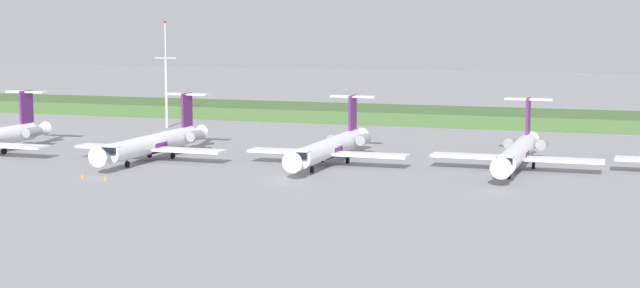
{
  "coord_description": "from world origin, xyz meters",
  "views": [
    {
      "loc": [
        43.36,
        -115.48,
        19.92
      ],
      "look_at": [
        0.0,
        12.05,
        3.0
      ],
      "focal_mm": 54.84,
      "sensor_mm": 36.0,
      "label": 1
    }
  ],
  "objects": [
    {
      "name": "ground_plane",
      "position": [
        0.0,
        30.0,
        0.0
      ],
      "size": [
        500.0,
        500.0,
        0.0
      ],
      "primitive_type": "plane",
      "color": "gray"
    },
    {
      "name": "grass_berm",
      "position": [
        0.0,
        74.72,
        1.28
      ],
      "size": [
        320.0,
        20.0,
        2.55
      ],
      "primitive_type": "cube",
      "color": "#426033",
      "rests_on": "ground"
    },
    {
      "name": "regional_jet_second",
      "position": [
        -24.41,
        9.57,
        2.54
      ],
      "size": [
        22.81,
        31.0,
        9.0
      ],
      "color": "white",
      "rests_on": "ground"
    },
    {
      "name": "regional_jet_third",
      "position": [
        1.21,
        13.21,
        2.54
      ],
      "size": [
        22.81,
        31.0,
        9.0
      ],
      "color": "white",
      "rests_on": "ground"
    },
    {
      "name": "regional_jet_fourth",
      "position": [
        26.68,
        16.57,
        2.54
      ],
      "size": [
        22.81,
        31.0,
        9.0
      ],
      "color": "white",
      "rests_on": "ground"
    },
    {
      "name": "antenna_mast",
      "position": [
        -43.11,
        48.9,
        8.4
      ],
      "size": [
        4.4,
        0.5,
        20.1
      ],
      "color": "#B2B2B7",
      "rests_on": "ground"
    },
    {
      "name": "safety_cone_front_marker",
      "position": [
        -25.28,
        -8.24,
        0.28
      ],
      "size": [
        0.44,
        0.44,
        0.55
      ],
      "primitive_type": "cone",
      "color": "orange",
      "rests_on": "ground"
    },
    {
      "name": "safety_cone_mid_marker",
      "position": [
        -21.52,
        -8.9,
        0.28
      ],
      "size": [
        0.44,
        0.44,
        0.55
      ],
      "primitive_type": "cone",
      "color": "orange",
      "rests_on": "ground"
    }
  ]
}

